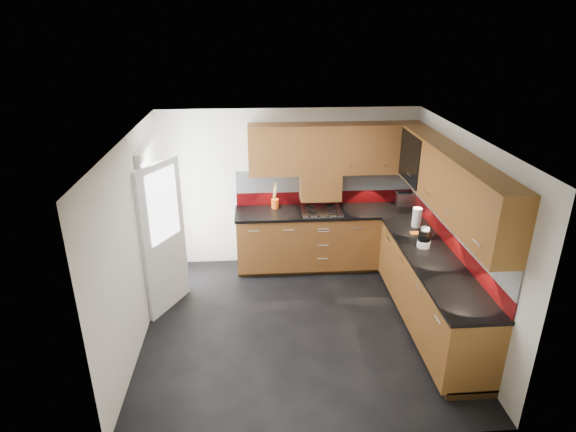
{
  "coord_description": "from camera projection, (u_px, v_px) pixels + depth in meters",
  "views": [
    {
      "loc": [
        -0.5,
        -5.04,
        3.61
      ],
      "look_at": [
        -0.1,
        0.65,
        1.22
      ],
      "focal_mm": 30.0,
      "sensor_mm": 36.0,
      "label": 1
    }
  ],
  "objects": [
    {
      "name": "room",
      "position": [
        301.0,
        215.0,
        5.49
      ],
      "size": [
        4.0,
        3.8,
        2.64
      ],
      "color": "black"
    },
    {
      "name": "food_processor",
      "position": [
        424.0,
        238.0,
        5.95
      ],
      "size": [
        0.16,
        0.16,
        0.27
      ],
      "color": "white",
      "rests_on": "countertop"
    },
    {
      "name": "orange_cloth",
      "position": [
        415.0,
        233.0,
        6.35
      ],
      "size": [
        0.13,
        0.11,
        0.01
      ],
      "primitive_type": "cube",
      "rotation": [
        0.0,
        0.0,
        0.03
      ],
      "color": "orange",
      "rests_on": "countertop"
    },
    {
      "name": "extractor_hood",
      "position": [
        320.0,
        186.0,
        7.11
      ],
      "size": [
        0.6,
        0.33,
        0.4
      ],
      "primitive_type": "cube",
      "color": "brown",
      "rests_on": "room"
    },
    {
      "name": "utensil_pot",
      "position": [
        275.0,
        202.0,
        7.18
      ],
      "size": [
        0.11,
        0.11,
        0.4
      ],
      "color": "#E75A15",
      "rests_on": "countertop"
    },
    {
      "name": "upper_cabinets",
      "position": [
        391.0,
        165.0,
        6.15
      ],
      "size": [
        2.5,
        3.2,
        0.72
      ],
      "color": "brown",
      "rests_on": "room"
    },
    {
      "name": "glass_cabinet",
      "position": [
        420.0,
        156.0,
        6.44
      ],
      "size": [
        0.32,
        0.8,
        0.66
      ],
      "color": "black",
      "rests_on": "room"
    },
    {
      "name": "toaster",
      "position": [
        405.0,
        199.0,
        7.28
      ],
      "size": [
        0.29,
        0.19,
        0.2
      ],
      "color": "silver",
      "rests_on": "countertop"
    },
    {
      "name": "base_cabinets",
      "position": [
        372.0,
        264.0,
        6.62
      ],
      "size": [
        2.7,
        3.2,
        0.95
      ],
      "color": "brown",
      "rests_on": "room"
    },
    {
      "name": "paper_towel",
      "position": [
        417.0,
        218.0,
        6.52
      ],
      "size": [
        0.17,
        0.17,
        0.27
      ],
      "primitive_type": "cylinder",
      "rotation": [
        0.0,
        0.0,
        -0.43
      ],
      "color": "white",
      "rests_on": "countertop"
    },
    {
      "name": "gas_hob",
      "position": [
        321.0,
        210.0,
        7.08
      ],
      "size": [
        0.59,
        0.52,
        0.05
      ],
      "color": "silver",
      "rests_on": "countertop"
    },
    {
      "name": "back_door",
      "position": [
        158.0,
        230.0,
        6.24
      ],
      "size": [
        0.42,
        1.19,
        2.04
      ],
      "color": "white",
      "rests_on": "room"
    },
    {
      "name": "backsplash",
      "position": [
        387.0,
        206.0,
        6.53
      ],
      "size": [
        2.7,
        3.2,
        0.54
      ],
      "color": "maroon",
      "rests_on": "countertop"
    },
    {
      "name": "countertop",
      "position": [
        374.0,
        233.0,
        6.43
      ],
      "size": [
        2.72,
        3.22,
        0.04
      ],
      "color": "black",
      "rests_on": "base_cabinets"
    }
  ]
}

